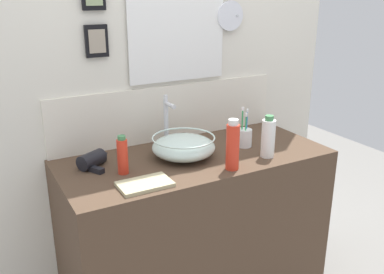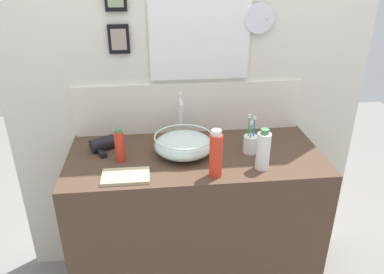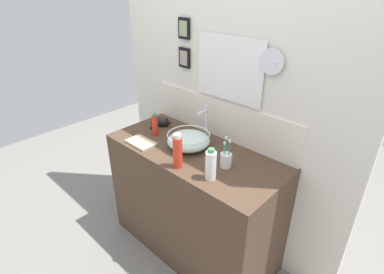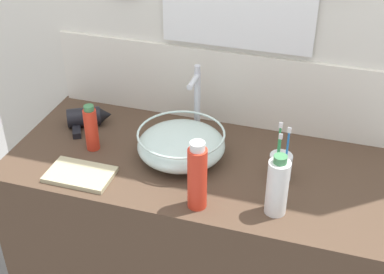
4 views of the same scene
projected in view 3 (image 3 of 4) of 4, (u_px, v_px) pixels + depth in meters
ground_plane at (194, 244)px, 2.54m from camera, size 6.00×6.00×0.00m
vanity_counter at (194, 202)px, 2.33m from camera, size 1.32×0.59×0.92m
back_panel at (225, 92)px, 2.16m from camera, size 2.05×0.09×2.54m
glass_bowl_sink at (189, 140)px, 2.13m from camera, size 0.31×0.31×0.11m
faucet at (206, 120)px, 2.20m from camera, size 0.02×0.11×0.27m
hair_drier at (161, 122)px, 2.45m from camera, size 0.18×0.18×0.07m
toothbrush_cup at (226, 160)px, 1.91m from camera, size 0.07×0.07×0.21m
soap_dispenser at (211, 165)px, 1.77m from camera, size 0.07×0.07×0.21m
spray_bottle at (178, 152)px, 1.88m from camera, size 0.06×0.06×0.23m
lotion_bottle at (155, 125)px, 2.28m from camera, size 0.05×0.05×0.18m
hand_towel at (141, 143)px, 2.19m from camera, size 0.22×0.14×0.02m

